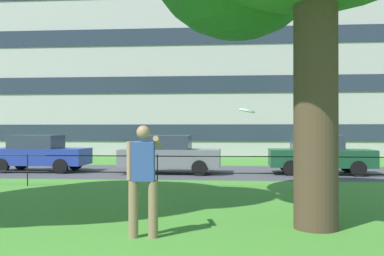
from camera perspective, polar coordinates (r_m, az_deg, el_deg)
street_strip at (r=17.86m, az=-2.15°, el=-5.90°), size 80.00×6.10×0.01m
park_fence at (r=12.92m, az=-4.71°, el=-5.06°), size 32.90×0.04×1.00m
person_thrower at (r=6.90m, az=-6.61°, el=-6.57°), size 0.51×0.77×1.81m
frisbee at (r=7.07m, az=7.45°, el=2.33°), size 0.28×0.28×0.09m
car_blue_right at (r=18.95m, az=-20.00°, el=-3.21°), size 4.02×1.85×1.54m
car_grey_center at (r=17.05m, az=-3.06°, el=-3.56°), size 4.03×1.88×1.54m
car_dark_green_far_right at (r=17.53m, az=16.86°, el=-3.45°), size 4.06×1.93×1.54m
apartment_building_background at (r=34.17m, az=-0.71°, el=13.17°), size 39.38×11.51×19.44m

